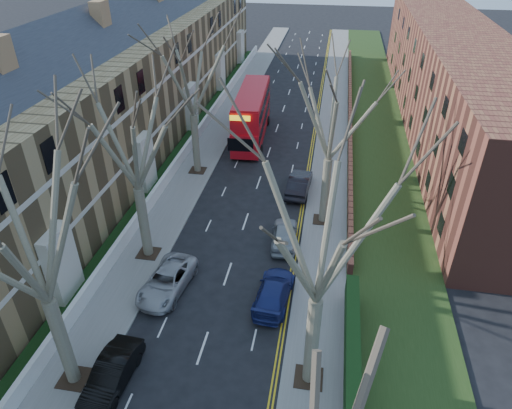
% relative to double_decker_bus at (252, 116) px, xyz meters
% --- Properties ---
extents(pavement_left, '(3.00, 102.00, 0.12)m').
position_rel_double_decker_bus_xyz_m(pavement_left, '(-3.76, 2.92, -2.31)').
color(pavement_left, slate).
rests_on(pavement_left, ground).
extents(pavement_right, '(3.00, 102.00, 0.12)m').
position_rel_double_decker_bus_xyz_m(pavement_right, '(8.24, 2.92, -2.31)').
color(pavement_right, slate).
rests_on(pavement_right, ground).
extents(terrace_left, '(9.70, 78.00, 13.60)m').
position_rel_double_decker_bus_xyz_m(terrace_left, '(-11.41, -5.08, 3.16)').
color(terrace_left, olive).
rests_on(terrace_left, ground).
extents(flats_right, '(13.97, 54.00, 10.00)m').
position_rel_double_decker_bus_xyz_m(flats_right, '(19.70, 6.92, 2.61)').
color(flats_right, brown).
rests_on(flats_right, ground).
extents(front_wall_left, '(0.30, 78.00, 1.00)m').
position_rel_double_decker_bus_xyz_m(front_wall_left, '(-5.41, -5.08, -1.75)').
color(front_wall_left, white).
rests_on(front_wall_left, ground).
extents(grass_verge_right, '(6.00, 102.00, 0.06)m').
position_rel_double_decker_bus_xyz_m(grass_verge_right, '(12.74, 2.92, -2.22)').
color(grass_verge_right, '#213914').
rests_on(grass_verge_right, ground).
extents(tree_left_mid, '(10.50, 10.50, 14.71)m').
position_rel_double_decker_bus_xyz_m(tree_left_mid, '(-3.46, -30.08, 7.19)').
color(tree_left_mid, '#655F48').
rests_on(tree_left_mid, ground).
extents(tree_left_far, '(10.15, 10.15, 14.22)m').
position_rel_double_decker_bus_xyz_m(tree_left_far, '(-3.46, -20.08, 6.87)').
color(tree_left_far, '#655F48').
rests_on(tree_left_far, ground).
extents(tree_left_dist, '(10.50, 10.50, 14.71)m').
position_rel_double_decker_bus_xyz_m(tree_left_dist, '(-3.46, -8.08, 7.19)').
color(tree_left_dist, '#655F48').
rests_on(tree_left_dist, ground).
extents(tree_right_mid, '(10.50, 10.50, 14.71)m').
position_rel_double_decker_bus_xyz_m(tree_right_mid, '(7.94, -28.08, 7.19)').
color(tree_right_mid, '#655F48').
rests_on(tree_right_mid, ground).
extents(tree_right_far, '(10.15, 10.15, 14.22)m').
position_rel_double_decker_bus_xyz_m(tree_right_far, '(7.94, -14.08, 6.87)').
color(tree_right_far, '#655F48').
rests_on(tree_right_far, ground).
extents(double_decker_bus, '(3.40, 11.67, 4.81)m').
position_rel_double_decker_bus_xyz_m(double_decker_bus, '(0.00, 0.00, 0.00)').
color(double_decker_bus, red).
rests_on(double_decker_bus, ground).
extents(car_left_mid, '(1.73, 4.43, 1.44)m').
position_rel_double_decker_bus_xyz_m(car_left_mid, '(-1.46, -29.94, -1.65)').
color(car_left_mid, black).
rests_on(car_left_mid, ground).
extents(car_left_far, '(2.88, 5.23, 1.39)m').
position_rel_double_decker_bus_xyz_m(car_left_far, '(-1.05, -23.10, -1.68)').
color(car_left_far, '#A0A1A6').
rests_on(car_left_far, ground).
extents(car_right_near, '(2.28, 4.87, 1.37)m').
position_rel_double_decker_bus_xyz_m(car_right_near, '(5.48, -22.93, -1.68)').
color(car_right_near, navy).
rests_on(car_right_near, ground).
extents(car_right_mid, '(1.98, 4.39, 1.46)m').
position_rel_double_decker_bus_xyz_m(car_right_mid, '(5.43, -17.25, -1.64)').
color(car_right_mid, gray).
rests_on(car_right_mid, ground).
extents(car_right_far, '(1.95, 4.81, 1.55)m').
position_rel_double_decker_bus_xyz_m(car_right_far, '(5.79, -10.06, -1.59)').
color(car_right_far, black).
rests_on(car_right_far, ground).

